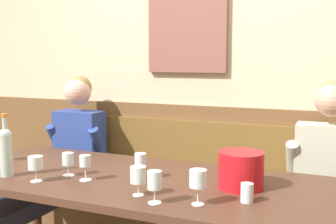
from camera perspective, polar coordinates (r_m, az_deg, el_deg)
name	(u,v)px	position (r m, az deg, el deg)	size (l,w,h in m)	color
room_wall_back	(204,59)	(3.13, 5.08, 7.32)	(6.80, 0.12, 2.80)	beige
wood_wainscot_panel	(201,174)	(3.20, 4.62, -8.54)	(6.80, 0.03, 1.05)	brown
wall_bench	(192,214)	(3.09, 3.29, -13.91)	(2.69, 0.42, 0.94)	brown
dining_table	(146,191)	(2.32, -3.03, -10.94)	(2.39, 0.91, 0.74)	#482B1F
person_center_left_seat	(49,167)	(3.12, -16.18, -7.38)	(0.48, 1.36, 1.28)	#332C34
person_right_seat	(325,206)	(2.43, 20.96, -12.09)	(0.51, 1.36, 1.28)	#2B283E
ice_bucket	(241,170)	(2.15, 10.08, -7.92)	(0.23, 0.23, 0.19)	red
wine_bottle_clear_water	(6,150)	(2.48, -21.60, -4.93)	(0.07, 0.07, 0.36)	#B4C5BA
wine_glass_by_bottle	(85,163)	(2.29, -11.43, -6.92)	(0.07, 0.07, 0.14)	silver
wine_glass_center_rear	(140,161)	(2.27, -3.85, -6.79)	(0.06, 0.06, 0.14)	silver
wine_glass_right_end	(5,144)	(2.88, -21.70, -4.21)	(0.08, 0.08, 0.15)	silver
wine_glass_center_front	(68,160)	(2.40, -13.72, -6.48)	(0.07, 0.07, 0.13)	silver
wine_glass_left_end	(36,164)	(2.33, -17.92, -6.90)	(0.08, 0.08, 0.14)	silver
wine_glass_near_bucket	(198,180)	(1.87, 4.19, -9.43)	(0.08, 0.08, 0.16)	silver
wine_glass_mid_left	(155,182)	(1.89, -1.87, -9.70)	(0.07, 0.07, 0.15)	silver
wine_glass_mid_right	(138,175)	(2.00, -4.17, -8.75)	(0.08, 0.08, 0.14)	silver
water_tumbler_center	(247,193)	(1.96, 10.93, -10.96)	(0.06, 0.06, 0.09)	silver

